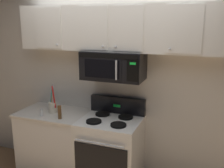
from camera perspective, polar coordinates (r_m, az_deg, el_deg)
back_wall at (r=3.49m, az=1.74°, el=1.08°), size 5.20×0.10×2.70m
stove_range at (r=3.47m, az=-0.40°, el=-14.56°), size 0.76×0.69×1.12m
over_range_microwave at (r=3.21m, az=0.31°, el=4.11°), size 0.76×0.43×0.35m
upper_cabinets at (r=3.20m, az=0.53°, el=12.17°), size 2.50×0.36×0.55m
counter_segment at (r=3.83m, az=-12.45°, el=-12.32°), size 0.93×0.65×0.90m
utensil_crock_cream at (r=3.60m, az=-12.90°, el=-4.68°), size 0.12×0.11×0.39m
salt_shaker at (r=3.53m, az=-15.29°, el=-6.03°), size 0.04×0.04×0.10m
pepper_mill at (r=3.36m, az=-11.45°, el=-6.10°), size 0.05×0.05×0.17m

